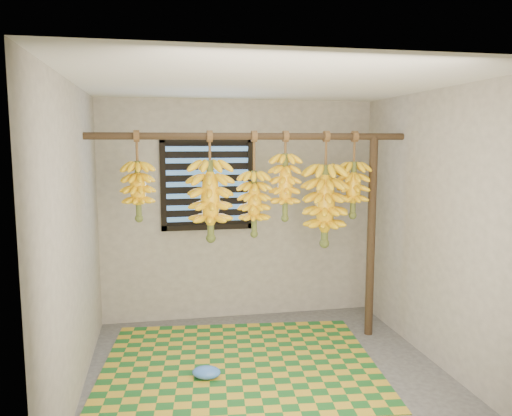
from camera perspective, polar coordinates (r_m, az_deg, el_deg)
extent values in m
cube|color=#454545|center=(4.42, 1.45, -18.65)|extent=(3.00, 3.00, 0.01)
cube|color=silver|center=(3.99, 1.57, 14.13)|extent=(3.00, 3.00, 0.01)
cube|color=gray|center=(5.50, -1.92, -0.27)|extent=(3.00, 0.01, 2.40)
cube|color=gray|center=(3.99, -20.12, -3.69)|extent=(0.01, 3.00, 2.40)
cube|color=gray|center=(4.60, 20.13, -2.26)|extent=(0.01, 3.00, 2.40)
cube|color=black|center=(5.40, -5.56, 2.75)|extent=(1.00, 0.04, 1.00)
cylinder|color=#3D2A1D|center=(4.65, -0.36, 8.20)|extent=(3.00, 0.06, 0.06)
cylinder|color=#3D2A1D|center=(5.11, 13.02, -3.34)|extent=(0.08, 0.08, 2.00)
cube|color=#1B5E22|center=(4.62, -1.88, -17.30)|extent=(2.56, 2.14, 0.01)
ellipsoid|color=#3A73D9|center=(4.35, -5.69, -18.19)|extent=(0.28, 0.23, 0.10)
cylinder|color=brown|center=(4.58, -13.45, 6.63)|extent=(0.02, 0.02, 0.28)
cylinder|color=#4C5923|center=(4.59, -13.32, 2.15)|extent=(0.05, 0.05, 0.50)
cylinder|color=brown|center=(4.60, -5.31, 6.82)|extent=(0.02, 0.02, 0.28)
cylinder|color=#4C5923|center=(4.62, -5.24, 1.10)|extent=(0.06, 0.06, 0.71)
cylinder|color=brown|center=(4.66, -0.22, 6.24)|extent=(0.02, 0.02, 0.38)
cylinder|color=#4C5923|center=(4.69, -0.22, 0.74)|extent=(0.05, 0.05, 0.58)
cylinder|color=brown|center=(4.72, 3.38, 7.21)|extent=(0.02, 0.02, 0.22)
cylinder|color=#4C5923|center=(4.74, 3.35, 2.64)|extent=(0.05, 0.05, 0.60)
cylinder|color=brown|center=(4.84, 8.01, 6.49)|extent=(0.02, 0.02, 0.33)
cylinder|color=#4C5923|center=(4.87, 7.90, 0.51)|extent=(0.07, 0.07, 0.75)
cylinder|color=brown|center=(4.94, 11.17, 6.62)|extent=(0.02, 0.02, 0.30)
cylinder|color=#4C5923|center=(4.96, 11.06, 2.29)|extent=(0.05, 0.05, 0.51)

